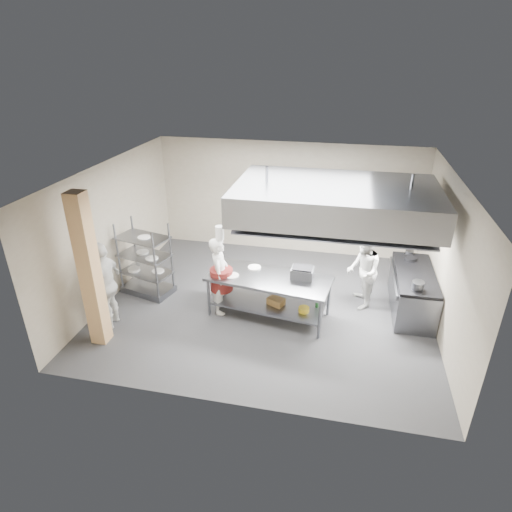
% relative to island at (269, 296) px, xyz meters
% --- Properties ---
extents(floor, '(7.00, 7.00, 0.00)m').
position_rel_island_xyz_m(floor, '(-0.11, 0.37, -0.46)').
color(floor, '#2C2C2E').
rests_on(floor, ground).
extents(ceiling, '(7.00, 7.00, 0.00)m').
position_rel_island_xyz_m(ceiling, '(-0.11, 0.37, 2.54)').
color(ceiling, silver).
rests_on(ceiling, wall_back).
extents(wall_back, '(7.00, 0.00, 7.00)m').
position_rel_island_xyz_m(wall_back, '(-0.11, 3.37, 1.04)').
color(wall_back, gray).
rests_on(wall_back, ground).
extents(wall_left, '(0.00, 6.00, 6.00)m').
position_rel_island_xyz_m(wall_left, '(-3.61, 0.37, 1.04)').
color(wall_left, gray).
rests_on(wall_left, ground).
extents(wall_right, '(0.00, 6.00, 6.00)m').
position_rel_island_xyz_m(wall_right, '(3.39, 0.37, 1.04)').
color(wall_right, gray).
rests_on(wall_right, ground).
extents(column, '(0.30, 0.30, 3.00)m').
position_rel_island_xyz_m(column, '(-3.01, -1.53, 1.04)').
color(column, tan).
rests_on(column, floor).
extents(exhaust_hood, '(4.00, 2.50, 0.60)m').
position_rel_island_xyz_m(exhaust_hood, '(1.19, 0.77, 1.94)').
color(exhaust_hood, gray).
rests_on(exhaust_hood, ceiling).
extents(hood_strip_a, '(1.60, 0.12, 0.04)m').
position_rel_island_xyz_m(hood_strip_a, '(0.29, 0.77, 1.62)').
color(hood_strip_a, white).
rests_on(hood_strip_a, exhaust_hood).
extents(hood_strip_b, '(1.60, 0.12, 0.04)m').
position_rel_island_xyz_m(hood_strip_b, '(2.09, 0.77, 1.62)').
color(hood_strip_b, white).
rests_on(hood_strip_b, exhaust_hood).
extents(wall_shelf, '(1.50, 0.28, 0.04)m').
position_rel_island_xyz_m(wall_shelf, '(1.69, 3.21, 1.04)').
color(wall_shelf, gray).
rests_on(wall_shelf, wall_back).
extents(island, '(2.64, 1.39, 0.91)m').
position_rel_island_xyz_m(island, '(0.00, 0.00, 0.00)').
color(island, gray).
rests_on(island, floor).
extents(island_worktop, '(2.64, 1.39, 0.06)m').
position_rel_island_xyz_m(island_worktop, '(0.00, 0.00, 0.42)').
color(island_worktop, gray).
rests_on(island_worktop, island).
extents(island_undershelf, '(2.42, 1.26, 0.04)m').
position_rel_island_xyz_m(island_undershelf, '(0.00, 0.00, -0.16)').
color(island_undershelf, slate).
rests_on(island_undershelf, island).
extents(pass_rack, '(1.26, 0.92, 1.70)m').
position_rel_island_xyz_m(pass_rack, '(-2.91, 0.37, 0.39)').
color(pass_rack, gray).
rests_on(pass_rack, floor).
extents(cooking_range, '(0.80, 2.00, 0.84)m').
position_rel_island_xyz_m(cooking_range, '(2.97, 0.87, -0.04)').
color(cooking_range, slate).
rests_on(cooking_range, floor).
extents(range_top, '(0.78, 1.96, 0.06)m').
position_rel_island_xyz_m(range_top, '(2.97, 0.87, 0.41)').
color(range_top, black).
rests_on(range_top, cooking_range).
extents(chef_head, '(0.50, 0.68, 1.70)m').
position_rel_island_xyz_m(chef_head, '(-1.04, -0.04, 0.40)').
color(chef_head, silver).
rests_on(chef_head, floor).
extents(chef_line, '(0.74, 0.90, 1.70)m').
position_rel_island_xyz_m(chef_line, '(1.89, 0.81, 0.39)').
color(chef_line, silver).
rests_on(chef_line, floor).
extents(chef_plating, '(0.52, 1.10, 1.83)m').
position_rel_island_xyz_m(chef_plating, '(-3.11, -0.99, 0.46)').
color(chef_plating, silver).
rests_on(chef_plating, floor).
extents(griddle, '(0.46, 0.36, 0.22)m').
position_rel_island_xyz_m(griddle, '(0.66, 0.12, 0.56)').
color(griddle, slate).
rests_on(griddle, island_worktop).
extents(wicker_basket, '(0.40, 0.35, 0.15)m').
position_rel_island_xyz_m(wicker_basket, '(0.16, -0.06, -0.06)').
color(wicker_basket, brown).
rests_on(wicker_basket, island_undershelf).
extents(stockpot, '(0.23, 0.23, 0.16)m').
position_rel_island_xyz_m(stockpot, '(2.91, 0.14, 0.53)').
color(stockpot, gray).
rests_on(stockpot, range_top).
extents(plate_stack, '(0.28, 0.28, 0.05)m').
position_rel_island_xyz_m(plate_stack, '(-2.91, 0.37, 0.09)').
color(plate_stack, white).
rests_on(plate_stack, pass_rack).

